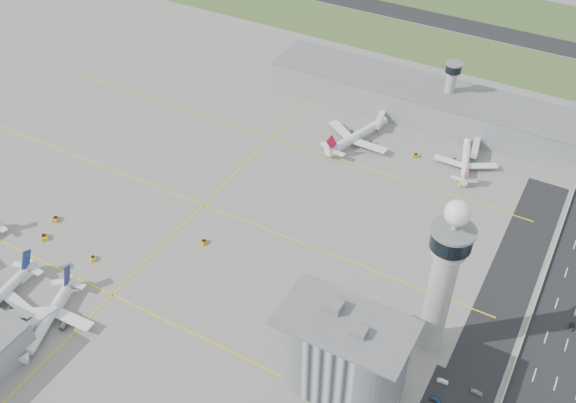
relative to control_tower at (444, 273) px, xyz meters
The scene contains 29 objects.
ground 80.47m from the control_tower, behind, with size 1000.00×1000.00×0.00m, color gray.
grass_strip_0 238.28m from the control_tower, 112.98° to the left, with size 480.00×50.00×0.08m, color #44652F.
runway 272.40m from the control_tower, 109.91° to the left, with size 480.00×22.00×0.10m, color black.
barrier_left 45.73m from the control_tower, 15.42° to the right, with size 0.60×500.00×1.20m, color #9E9E99.
landside_road 43.28m from the control_tower, 45.00° to the right, with size 18.00×260.00×0.08m, color black.
taxiway_line_h_0 123.35m from the control_tower, 161.26° to the right, with size 260.00×0.60×0.01m, color yellow.
taxiway_line_h_1 119.40m from the control_tower, 168.89° to the left, with size 260.00×0.60×0.01m, color yellow.
taxiway_line_h_2 143.16m from the control_tower, 143.79° to the left, with size 260.00×0.60×0.01m, color yellow.
taxiway_line_v 119.40m from the control_tower, 168.89° to the left, with size 0.60×260.00×0.01m, color yellow.
control_tower is the anchor object (origin of this frame).
secondary_tower 148.97m from the control_tower, 106.48° to the left, with size 8.60×8.60×31.90m.
admin_building 41.10m from the control_tower, 123.70° to the right, with size 42.00×24.00×33.50m.
terminal_pier 146.15m from the control_tower, 102.88° to the left, with size 210.00×32.00×15.80m.
airplane_near_c 139.24m from the control_tower, 154.02° to the right, with size 39.53×33.60×11.07m, color white, non-canonical shape.
airplane_far_a 127.31m from the control_tower, 126.17° to the left, with size 43.30×36.81×12.12m, color white, non-canonical shape.
airplane_far_b 112.49m from the control_tower, 100.65° to the left, with size 35.50×30.18×9.94m, color white, non-canonical shape.
jet_bridge_near_2 146.36m from the control_tower, 151.10° to the right, with size 14.00×3.00×5.70m, color silver, non-canonical shape.
jet_bridge_far_0 145.99m from the control_tower, 119.45° to the left, with size 14.00×3.00×5.70m, color silver, non-canonical shape.
jet_bridge_far_1 129.66m from the control_tower, 99.16° to the left, with size 14.00×3.00×5.70m, color silver, non-canonical shape.
tug_0 163.46m from the control_tower, behind, with size 2.53×3.67×2.14m, color yellow, non-canonical shape.
tug_1 165.97m from the control_tower, behind, with size 2.31×3.36×1.95m, color gold, non-canonical shape.
tug_2 138.43m from the control_tower, 168.32° to the right, with size 2.01×2.93×1.70m, color gold, non-canonical shape.
tug_3 103.77m from the control_tower, behind, with size 2.07×3.00×1.75m, color #D09B06, non-canonical shape.
tug_4 115.72m from the control_tower, 112.91° to the left, with size 2.05×2.98×1.73m, color #DB9500, non-canonical shape.
tug_5 98.96m from the control_tower, 100.08° to the left, with size 2.53×3.68×2.14m, color gold, non-canonical shape.
car_lot_4 41.90m from the control_tower, 65.25° to the right, with size 1.46×3.64×1.24m, color navy.
car_lot_5 38.37m from the control_tower, 54.70° to the right, with size 1.33×3.81×1.25m, color white.
car_lot_11 42.21m from the control_tower, 30.46° to the right, with size 1.65×4.06×1.18m, color #94979F.
car_hw_1 63.22m from the control_tower, 35.75° to the left, with size 1.29×3.69×1.22m, color black.
Camera 1 is at (97.18, -139.00, 184.43)m, focal length 40.00 mm.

